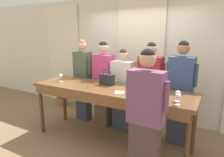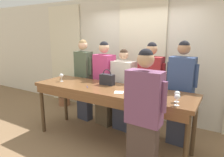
{
  "view_description": "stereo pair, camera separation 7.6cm",
  "coord_description": "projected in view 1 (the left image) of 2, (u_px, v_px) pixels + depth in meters",
  "views": [
    {
      "loc": [
        1.66,
        -2.89,
        1.95
      ],
      "look_at": [
        0.0,
        0.08,
        1.18
      ],
      "focal_mm": 32.0,
      "sensor_mm": 36.0,
      "label": 1
    },
    {
      "loc": [
        1.72,
        -2.85,
        1.95
      ],
      "look_at": [
        0.0,
        0.08,
        1.18
      ],
      "focal_mm": 32.0,
      "sensor_mm": 36.0,
      "label": 2
    }
  ],
  "objects": [
    {
      "name": "wine_glass_front_right",
      "position": [
        138.0,
        81.0,
        3.43
      ],
      "size": [
        0.08,
        0.08,
        0.16
      ],
      "color": "white",
      "rests_on": "tasting_bar"
    },
    {
      "name": "pen",
      "position": [
        87.0,
        87.0,
        3.49
      ],
      "size": [
        0.1,
        0.1,
        0.01
      ],
      "color": "#193399",
      "rests_on": "tasting_bar"
    },
    {
      "name": "wine_glass_center_left",
      "position": [
        178.0,
        94.0,
        2.74
      ],
      "size": [
        0.08,
        0.08,
        0.16
      ],
      "color": "white",
      "rests_on": "tasting_bar"
    },
    {
      "name": "wall_back",
      "position": [
        141.0,
        58.0,
        4.6
      ],
      "size": [
        12.0,
        0.06,
        2.8
      ],
      "color": "silver",
      "rests_on": "ground_plane"
    },
    {
      "name": "curtain_panel_center",
      "position": [
        140.0,
        61.0,
        4.55
      ],
      "size": [
        1.1,
        0.03,
        2.69
      ],
      "color": "#EFE5C6",
      "rests_on": "ground_plane"
    },
    {
      "name": "guest_pink_top",
      "position": [
        104.0,
        84.0,
        4.2
      ],
      "size": [
        0.53,
        0.35,
        1.8
      ],
      "color": "brown",
      "rests_on": "ground_plane"
    },
    {
      "name": "wine_glass_front_mid",
      "position": [
        146.0,
        82.0,
        3.4
      ],
      "size": [
        0.08,
        0.08,
        0.16
      ],
      "color": "white",
      "rests_on": "tasting_bar"
    },
    {
      "name": "wine_glass_center_right",
      "position": [
        61.0,
        76.0,
        3.88
      ],
      "size": [
        0.08,
        0.08,
        0.16
      ],
      "color": "white",
      "rests_on": "tasting_bar"
    },
    {
      "name": "wine_glass_front_left",
      "position": [
        178.0,
        97.0,
        2.6
      ],
      "size": [
        0.08,
        0.08,
        0.16
      ],
      "color": "white",
      "rests_on": "tasting_bar"
    },
    {
      "name": "ground_plane",
      "position": [
        110.0,
        142.0,
        3.68
      ],
      "size": [
        18.0,
        18.0,
        0.0
      ],
      "primitive_type": "plane",
      "color": "#846647"
    },
    {
      "name": "curtain_panel_left",
      "position": [
        63.0,
        55.0,
        5.65
      ],
      "size": [
        1.1,
        0.03,
        2.69
      ],
      "color": "#EFE5C6",
      "rests_on": "ground_plane"
    },
    {
      "name": "potted_plant",
      "position": [
        62.0,
        91.0,
        5.47
      ],
      "size": [
        0.4,
        0.4,
        0.78
      ],
      "color": "#935B3D",
      "rests_on": "ground_plane"
    },
    {
      "name": "wine_glass_center_mid",
      "position": [
        154.0,
        85.0,
        3.2
      ],
      "size": [
        0.08,
        0.08,
        0.16
      ],
      "color": "white",
      "rests_on": "tasting_bar"
    },
    {
      "name": "handbag",
      "position": [
        107.0,
        79.0,
        3.64
      ],
      "size": [
        0.27,
        0.12,
        0.29
      ],
      "color": "#232328",
      "rests_on": "tasting_bar"
    },
    {
      "name": "guest_cream_sweater",
      "position": [
        123.0,
        91.0,
        4.01
      ],
      "size": [
        0.57,
        0.3,
        1.66
      ],
      "color": "#383D51",
      "rests_on": "ground_plane"
    },
    {
      "name": "guest_olive_jacket",
      "position": [
        83.0,
        79.0,
        4.45
      ],
      "size": [
        0.5,
        0.26,
        1.83
      ],
      "color": "#383D51",
      "rests_on": "ground_plane"
    },
    {
      "name": "tasting_bar",
      "position": [
        109.0,
        93.0,
        3.45
      ],
      "size": [
        2.89,
        0.8,
        1.03
      ],
      "color": "brown",
      "rests_on": "ground_plane"
    },
    {
      "name": "guest_striped_shirt",
      "position": [
        150.0,
        90.0,
        3.72
      ],
      "size": [
        0.54,
        0.25,
        1.8
      ],
      "color": "brown",
      "rests_on": "ground_plane"
    },
    {
      "name": "napkin",
      "position": [
        119.0,
        92.0,
        3.18
      ],
      "size": [
        0.19,
        0.19,
        0.0
      ],
      "color": "white",
      "rests_on": "tasting_bar"
    },
    {
      "name": "host_pouring",
      "position": [
        145.0,
        118.0,
        2.49
      ],
      "size": [
        0.56,
        0.23,
        1.78
      ],
      "color": "#473833",
      "rests_on": "ground_plane"
    },
    {
      "name": "wine_bottle",
      "position": [
        165.0,
        95.0,
        2.65
      ],
      "size": [
        0.08,
        0.08,
        0.32
      ],
      "color": "black",
      "rests_on": "tasting_bar"
    },
    {
      "name": "guest_navy_coat",
      "position": [
        180.0,
        93.0,
        3.46
      ],
      "size": [
        0.52,
        0.28,
        1.84
      ],
      "color": "#383D51",
      "rests_on": "ground_plane"
    }
  ]
}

